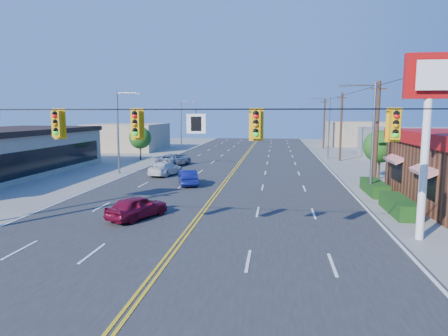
# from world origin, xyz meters

# --- Properties ---
(ground) EXTENTS (160.00, 160.00, 0.00)m
(ground) POSITION_xyz_m (0.00, 0.00, 0.00)
(ground) COLOR gray
(ground) RESTS_ON ground
(road) EXTENTS (20.00, 120.00, 0.06)m
(road) POSITION_xyz_m (0.00, 20.00, 0.03)
(road) COLOR #2D2D30
(road) RESTS_ON ground
(signal_span) EXTENTS (24.32, 0.34, 9.00)m
(signal_span) POSITION_xyz_m (-0.12, 0.00, 4.89)
(signal_span) COLOR #47301E
(signal_span) RESTS_ON ground
(kfc_pylon) EXTENTS (2.20, 0.36, 8.50)m
(kfc_pylon) POSITION_xyz_m (11.00, 4.00, 6.04)
(kfc_pylon) COLOR white
(kfc_pylon) RESTS_ON ground
(streetlight_se) EXTENTS (2.55, 0.25, 8.00)m
(streetlight_se) POSITION_xyz_m (10.79, 14.00, 4.51)
(streetlight_se) COLOR gray
(streetlight_se) RESTS_ON ground
(streetlight_ne) EXTENTS (2.55, 0.25, 8.00)m
(streetlight_ne) POSITION_xyz_m (10.79, 38.00, 4.51)
(streetlight_ne) COLOR gray
(streetlight_ne) RESTS_ON ground
(streetlight_sw) EXTENTS (2.55, 0.25, 8.00)m
(streetlight_sw) POSITION_xyz_m (-10.79, 22.00, 4.51)
(streetlight_sw) COLOR gray
(streetlight_sw) RESTS_ON ground
(streetlight_nw) EXTENTS (2.55, 0.25, 8.00)m
(streetlight_nw) POSITION_xyz_m (-10.79, 48.00, 4.51)
(streetlight_nw) COLOR gray
(streetlight_nw) RESTS_ON ground
(utility_pole_near) EXTENTS (0.28, 0.28, 8.40)m
(utility_pole_near) POSITION_xyz_m (12.20, 18.00, 4.20)
(utility_pole_near) COLOR #47301E
(utility_pole_near) RESTS_ON ground
(utility_pole_mid) EXTENTS (0.28, 0.28, 8.40)m
(utility_pole_mid) POSITION_xyz_m (12.20, 36.00, 4.20)
(utility_pole_mid) COLOR #47301E
(utility_pole_mid) RESTS_ON ground
(utility_pole_far) EXTENTS (0.28, 0.28, 8.40)m
(utility_pole_far) POSITION_xyz_m (12.20, 54.00, 4.20)
(utility_pole_far) COLOR #47301E
(utility_pole_far) RESTS_ON ground
(tree_kfc_rear) EXTENTS (2.94, 2.94, 4.41)m
(tree_kfc_rear) POSITION_xyz_m (13.50, 22.00, 2.93)
(tree_kfc_rear) COLOR #47301E
(tree_kfc_rear) RESTS_ON ground
(tree_west) EXTENTS (2.80, 2.80, 4.20)m
(tree_west) POSITION_xyz_m (-13.00, 34.00, 2.79)
(tree_west) COLOR #47301E
(tree_west) RESTS_ON ground
(bld_east_mid) EXTENTS (12.00, 10.00, 4.00)m
(bld_east_mid) POSITION_xyz_m (22.00, 40.00, 2.00)
(bld_east_mid) COLOR gray
(bld_east_mid) RESTS_ON ground
(bld_west_far) EXTENTS (11.00, 12.00, 4.20)m
(bld_west_far) POSITION_xyz_m (-20.00, 48.00, 2.10)
(bld_west_far) COLOR tan
(bld_west_far) RESTS_ON ground
(bld_east_far) EXTENTS (10.00, 10.00, 4.40)m
(bld_east_far) POSITION_xyz_m (19.00, 62.00, 2.20)
(bld_east_far) COLOR tan
(bld_east_far) RESTS_ON ground
(car_magenta) EXTENTS (2.98, 4.09, 1.29)m
(car_magenta) POSITION_xyz_m (-3.32, 5.68, 0.65)
(car_magenta) COLOR maroon
(car_magenta) RESTS_ON ground
(car_blue) EXTENTS (2.45, 4.03, 1.25)m
(car_blue) POSITION_xyz_m (-2.87, 16.40, 0.63)
(car_blue) COLOR navy
(car_blue) RESTS_ON ground
(car_white) EXTENTS (2.81, 4.73, 1.28)m
(car_white) POSITION_xyz_m (-6.09, 21.21, 0.64)
(car_white) COLOR silver
(car_white) RESTS_ON ground
(car_silver) EXTENTS (3.60, 5.29, 1.34)m
(car_silver) POSITION_xyz_m (-7.07, 28.25, 0.67)
(car_silver) COLOR #B2B3B8
(car_silver) RESTS_ON ground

